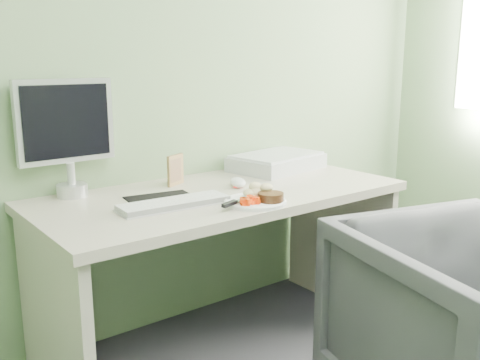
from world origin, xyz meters
TOP-DOWN VIEW (x-y plane):
  - wall_back at (0.00, 2.00)m, footprint 3.50×0.00m
  - desk at (0.00, 1.62)m, footprint 1.60×0.75m
  - plate at (-0.02, 1.37)m, footprint 0.25×0.25m
  - steak at (0.02, 1.33)m, footprint 0.13×0.13m
  - potato_pile at (0.02, 1.42)m, footprint 0.14×0.12m
  - carrot_heap at (-0.08, 1.34)m, footprint 0.08×0.07m
  - steak_knife at (-0.12, 1.37)m, footprint 0.21×0.09m
  - mousepad at (-0.28, 1.64)m, footprint 0.30×0.27m
  - keyboard at (-0.30, 1.53)m, footprint 0.44×0.16m
  - computer_mouse at (0.10, 1.64)m, footprint 0.10×0.13m
  - photo_frame at (-0.10, 1.84)m, footprint 0.11×0.06m
  - eyedrop_bottle at (-0.09, 1.89)m, footprint 0.02×0.02m
  - scanner at (0.50, 1.83)m, footprint 0.51×0.38m
  - monitor at (-0.55, 1.94)m, footprint 0.40×0.12m
  - desk_chair at (0.36, 0.65)m, footprint 0.97×0.98m

SIDE VIEW (x-z plane):
  - desk_chair at x=0.36m, z-range 0.00..0.73m
  - desk at x=0.00m, z-range 0.18..0.91m
  - mousepad at x=-0.28m, z-range 0.73..0.73m
  - plate at x=-0.02m, z-range 0.73..0.74m
  - keyboard at x=-0.30m, z-range 0.74..0.76m
  - computer_mouse at x=0.10m, z-range 0.73..0.77m
  - steak_knife at x=-0.12m, z-range 0.75..0.76m
  - steak at x=0.02m, z-range 0.74..0.78m
  - eyedrop_bottle at x=-0.09m, z-range 0.73..0.79m
  - carrot_heap at x=-0.08m, z-range 0.74..0.79m
  - scanner at x=0.50m, z-range 0.73..0.80m
  - potato_pile at x=0.02m, z-range 0.74..0.81m
  - photo_frame at x=-0.10m, z-range 0.73..0.87m
  - monitor at x=-0.55m, z-range 0.76..1.24m
  - wall_back at x=0.00m, z-range -0.40..3.10m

